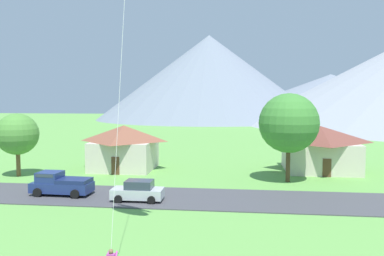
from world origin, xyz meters
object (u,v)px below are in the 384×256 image
Objects in this scene: house_left_center at (320,148)px; tree_left_of_center at (289,123)px; parked_car_silver_west_end at (138,191)px; tree_near_left at (17,134)px; house_leftmost at (124,147)px; pickup_truck_navy_west_side at (60,184)px.

house_left_center is 0.95× the size of tree_left_of_center.
house_left_center is at bearing 41.56° from parked_car_silver_west_end.
tree_left_of_center reaches higher than tree_near_left.
house_leftmost is 23.06m from house_left_center.
pickup_truck_navy_west_side is at bearing -158.53° from tree_left_of_center.
tree_left_of_center is (-4.47, -6.55, 3.25)m from house_left_center.
pickup_truck_navy_west_side is at bearing -41.58° from tree_near_left.
tree_near_left is 11.74m from pickup_truck_navy_west_side.
house_left_center is at bearing 30.39° from pickup_truck_navy_west_side.
house_leftmost is at bearing 81.67° from pickup_truck_navy_west_side.
tree_left_of_center is (18.52, -4.73, 3.25)m from house_leftmost.
house_left_center is at bearing 4.53° from house_leftmost.
house_left_center is 34.04m from tree_near_left.
pickup_truck_navy_west_side is (8.37, -7.43, -3.53)m from tree_near_left.
tree_near_left is 1.30× the size of pickup_truck_navy_west_side.
tree_near_left is at bearing -178.83° from tree_left_of_center.
house_leftmost is 0.84× the size of tree_left_of_center.
house_left_center is (22.98, 1.82, -0.00)m from house_leftmost.
house_leftmost reaches higher than parked_car_silver_west_end.
pickup_truck_navy_west_side is at bearing -98.33° from house_leftmost.
tree_left_of_center reaches higher than house_leftmost.
house_left_center reaches higher than parked_car_silver_west_end.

